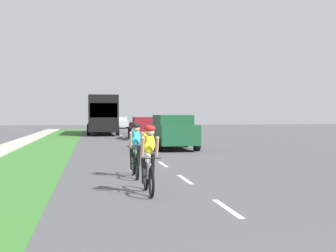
{
  "coord_description": "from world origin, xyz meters",
  "views": [
    {
      "loc": [
        -2.57,
        -2.49,
        1.8
      ],
      "look_at": [
        0.42,
        15.38,
        1.36
      ],
      "focal_mm": 49.14,
      "sensor_mm": 36.0,
      "label": 1
    }
  ],
  "objects_px": {
    "cyclist_lead": "(149,158)",
    "suv_dark_green": "(173,131)",
    "cyclist_trailing": "(136,149)",
    "sedan_silver": "(121,123)",
    "pickup_maroon": "(145,128)",
    "bus_black": "(102,113)"
  },
  "relations": [
    {
      "from": "cyclist_trailing",
      "to": "bus_black",
      "type": "relative_size",
      "value": 0.15
    },
    {
      "from": "cyclist_lead",
      "to": "sedan_silver",
      "type": "relative_size",
      "value": 0.4
    },
    {
      "from": "pickup_maroon",
      "to": "sedan_silver",
      "type": "height_order",
      "value": "pickup_maroon"
    },
    {
      "from": "suv_dark_green",
      "to": "pickup_maroon",
      "type": "height_order",
      "value": "suv_dark_green"
    },
    {
      "from": "cyclist_trailing",
      "to": "sedan_silver",
      "type": "height_order",
      "value": "cyclist_trailing"
    },
    {
      "from": "bus_black",
      "to": "cyclist_trailing",
      "type": "bearing_deg",
      "value": -89.57
    },
    {
      "from": "pickup_maroon",
      "to": "cyclist_trailing",
      "type": "bearing_deg",
      "value": -97.36
    },
    {
      "from": "cyclist_lead",
      "to": "pickup_maroon",
      "type": "xyz_separation_m",
      "value": [
        2.66,
        23.64,
        0.02
      ]
    },
    {
      "from": "cyclist_lead",
      "to": "suv_dark_green",
      "type": "distance_m",
      "value": 13.73
    },
    {
      "from": "pickup_maroon",
      "to": "bus_black",
      "type": "height_order",
      "value": "bus_black"
    },
    {
      "from": "cyclist_lead",
      "to": "sedan_silver",
      "type": "height_order",
      "value": "cyclist_lead"
    },
    {
      "from": "suv_dark_green",
      "to": "pickup_maroon",
      "type": "distance_m",
      "value": 10.24
    },
    {
      "from": "suv_dark_green",
      "to": "sedan_silver",
      "type": "distance_m",
      "value": 37.63
    },
    {
      "from": "cyclist_lead",
      "to": "pickup_maroon",
      "type": "height_order",
      "value": "pickup_maroon"
    },
    {
      "from": "sedan_silver",
      "to": "bus_black",
      "type": "bearing_deg",
      "value": -99.4
    },
    {
      "from": "cyclist_trailing",
      "to": "suv_dark_green",
      "type": "relative_size",
      "value": 0.37
    },
    {
      "from": "suv_dark_green",
      "to": "sedan_silver",
      "type": "xyz_separation_m",
      "value": [
        -0.34,
        37.62,
        -0.18
      ]
    },
    {
      "from": "suv_dark_green",
      "to": "cyclist_trailing",
      "type": "bearing_deg",
      "value": -105.73
    },
    {
      "from": "bus_black",
      "to": "sedan_silver",
      "type": "height_order",
      "value": "bus_black"
    },
    {
      "from": "cyclist_trailing",
      "to": "sedan_silver",
      "type": "xyz_separation_m",
      "value": [
        2.64,
        48.23,
        -0.04
      ]
    },
    {
      "from": "pickup_maroon",
      "to": "sedan_silver",
      "type": "relative_size",
      "value": 1.19
    },
    {
      "from": "pickup_maroon",
      "to": "sedan_silver",
      "type": "bearing_deg",
      "value": 90.1
    }
  ]
}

